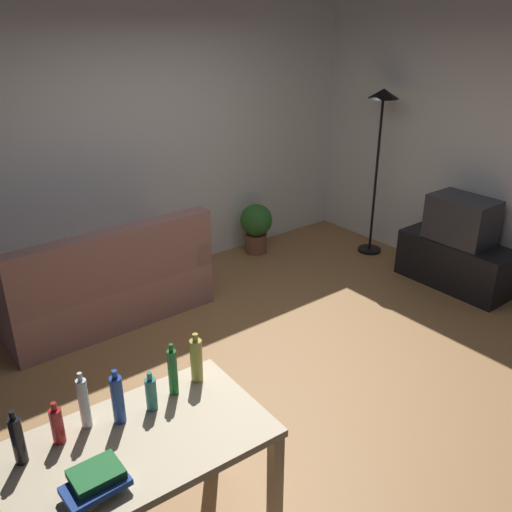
# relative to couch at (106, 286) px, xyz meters

# --- Properties ---
(ground_plane) EXTENTS (5.20, 4.40, 0.02)m
(ground_plane) POSITION_rel_couch_xyz_m (0.74, -1.59, -0.32)
(ground_plane) COLOR #9E7042
(wall_rear) EXTENTS (5.20, 0.10, 2.70)m
(wall_rear) POSITION_rel_couch_xyz_m (0.74, 0.61, 1.04)
(wall_rear) COLOR white
(wall_rear) RESTS_ON ground_plane
(wall_right) EXTENTS (0.10, 4.40, 2.70)m
(wall_right) POSITION_rel_couch_xyz_m (3.34, -1.59, 1.04)
(wall_right) COLOR silver
(wall_right) RESTS_ON ground_plane
(couch) EXTENTS (1.79, 0.84, 0.92)m
(couch) POSITION_rel_couch_xyz_m (0.00, 0.00, 0.00)
(couch) COLOR #996B66
(couch) RESTS_ON ground_plane
(tv_stand) EXTENTS (0.44, 1.10, 0.48)m
(tv_stand) POSITION_rel_couch_xyz_m (2.99, -1.55, -0.07)
(tv_stand) COLOR black
(tv_stand) RESTS_ON ground_plane
(tv) EXTENTS (0.41, 0.60, 0.44)m
(tv) POSITION_rel_couch_xyz_m (2.99, -1.55, 0.39)
(tv) COLOR #2D2D33
(tv) RESTS_ON tv_stand
(torchiere_lamp) EXTENTS (0.32, 0.32, 1.81)m
(torchiere_lamp) POSITION_rel_couch_xyz_m (2.99, -0.47, 1.11)
(torchiere_lamp) COLOR black
(torchiere_lamp) RESTS_ON ground_plane
(desk) EXTENTS (1.23, 0.75, 0.76)m
(desk) POSITION_rel_couch_xyz_m (-0.86, -2.37, 0.34)
(desk) COLOR #C6B28E
(desk) RESTS_ON ground_plane
(potted_plant) EXTENTS (0.36, 0.36, 0.57)m
(potted_plant) POSITION_rel_couch_xyz_m (1.94, 0.31, 0.02)
(potted_plant) COLOR brown
(potted_plant) RESTS_ON ground_plane
(bottle_dark) EXTENTS (0.05, 0.05, 0.27)m
(bottle_dark) POSITION_rel_couch_xyz_m (-1.31, -2.18, 0.57)
(bottle_dark) COLOR black
(bottle_dark) RESTS_ON desk
(bottle_red) EXTENTS (0.06, 0.06, 0.22)m
(bottle_red) POSITION_rel_couch_xyz_m (-1.14, -2.17, 0.55)
(bottle_red) COLOR #AD2323
(bottle_red) RESTS_ON desk
(bottle_clear) EXTENTS (0.05, 0.05, 0.30)m
(bottle_clear) POSITION_rel_couch_xyz_m (-1.00, -2.14, 0.59)
(bottle_clear) COLOR silver
(bottle_clear) RESTS_ON desk
(bottle_blue) EXTENTS (0.06, 0.06, 0.29)m
(bottle_blue) POSITION_rel_couch_xyz_m (-0.87, -2.21, 0.58)
(bottle_blue) COLOR #2347A3
(bottle_blue) RESTS_ON desk
(bottle_tall) EXTENTS (0.06, 0.06, 0.21)m
(bottle_tall) POSITION_rel_couch_xyz_m (-0.70, -2.22, 0.54)
(bottle_tall) COLOR teal
(bottle_tall) RESTS_ON desk
(bottle_green) EXTENTS (0.05, 0.05, 0.29)m
(bottle_green) POSITION_rel_couch_xyz_m (-0.56, -2.19, 0.58)
(bottle_green) COLOR #1E722D
(bottle_green) RESTS_ON desk
(bottle_squat) EXTENTS (0.06, 0.06, 0.28)m
(bottle_squat) POSITION_rel_couch_xyz_m (-0.41, -2.17, 0.58)
(bottle_squat) COLOR #BCB24C
(bottle_squat) RESTS_ON desk
(book_stack) EXTENTS (0.26, 0.19, 0.10)m
(book_stack) POSITION_rel_couch_xyz_m (-1.12, -2.54, 0.50)
(book_stack) COLOR #B7932D
(book_stack) RESTS_ON desk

